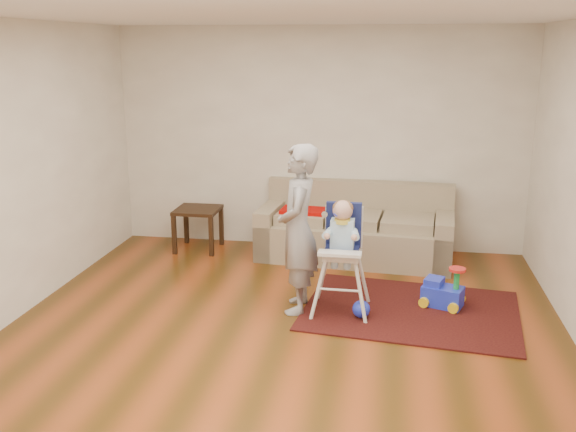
% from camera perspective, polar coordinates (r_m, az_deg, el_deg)
% --- Properties ---
extents(ground, '(5.50, 5.50, 0.00)m').
position_cam_1_polar(ground, '(5.66, -0.67, -10.87)').
color(ground, '#472C0C').
rests_on(ground, ground).
extents(room_envelope, '(5.04, 5.52, 2.72)m').
position_cam_1_polar(room_envelope, '(5.65, 0.21, 8.94)').
color(room_envelope, beige).
rests_on(room_envelope, ground).
extents(sofa, '(2.32, 1.09, 0.87)m').
position_cam_1_polar(sofa, '(7.61, 5.98, -0.61)').
color(sofa, gray).
rests_on(sofa, ground).
extents(side_table, '(0.52, 0.52, 0.52)m').
position_cam_1_polar(side_table, '(8.02, -7.98, -1.14)').
color(side_table, black).
rests_on(side_table, ground).
extents(area_rug, '(2.15, 1.71, 0.02)m').
position_cam_1_polar(area_rug, '(6.32, 10.86, -8.24)').
color(area_rug, black).
rests_on(area_rug, ground).
extents(ride_on_toy, '(0.44, 0.38, 0.41)m').
position_cam_1_polar(ride_on_toy, '(6.40, 13.63, -6.04)').
color(ride_on_toy, '#2336E4').
rests_on(ride_on_toy, area_rug).
extents(toy_ball, '(0.17, 0.17, 0.17)m').
position_cam_1_polar(toy_ball, '(6.04, 6.53, -8.22)').
color(toy_ball, '#2336E4').
rests_on(toy_ball, area_rug).
extents(high_chair, '(0.51, 0.51, 1.10)m').
position_cam_1_polar(high_chair, '(6.04, 4.79, -3.81)').
color(high_chair, silver).
rests_on(high_chair, ground).
extents(adult, '(0.43, 0.61, 1.60)m').
position_cam_1_polar(adult, '(5.99, 0.90, -1.19)').
color(adult, gray).
rests_on(adult, ground).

